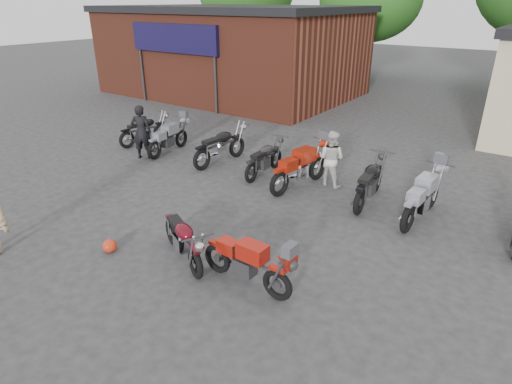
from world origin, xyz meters
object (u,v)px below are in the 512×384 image
Objects in this scene: row_bike_2 at (221,144)px; row_bike_6 at (423,195)px; vintage_motorcycle at (183,237)px; sportbike at (248,260)px; person_light at (331,159)px; row_bike_4 at (301,165)px; row_bike_1 at (169,136)px; person_dark at (141,132)px; row_bike_3 at (265,157)px; row_bike_0 at (145,128)px; row_bike_5 at (370,180)px; helmet at (110,246)px.

row_bike_6 is at bearing -87.22° from row_bike_2.
sportbike reaches higher than vintage_motorcycle.
row_bike_4 is (-0.57, -0.58, -0.13)m from person_light.
person_light is 5.47m from row_bike_1.
person_dark is at bearing 171.70° from vintage_motorcycle.
row_bike_4 is at bearing -101.45° from row_bike_3.
vintage_motorcycle is 0.97× the size of row_bike_0.
person_dark reaches higher than row_bike_6.
row_bike_1 is 0.94× the size of row_bike_5.
row_bike_5 is at bearing 154.00° from person_dark.
row_bike_2 is at bearing 86.55° from row_bike_3.
helmet is at bearing -153.26° from row_bike_1.
vintage_motorcycle is at bearing -176.00° from sportbike.
person_dark reaches higher than person_light.
vintage_motorcycle reaches higher than helmet.
row_bike_5 reaches higher than helmet.
helmet is 0.15× the size of row_bike_1.
row_bike_2 reaches higher than row_bike_1.
vintage_motorcycle is 0.84× the size of row_bike_4.
vintage_motorcycle is at bearing 23.67° from helmet.
helmet is at bearing -130.35° from vintage_motorcycle.
row_bike_4 is at bearing 93.52° from row_bike_6.
sportbike is 1.20× the size of person_light.
person_dark is at bearing 153.92° from sportbike.
helmet is 0.17× the size of person_dark.
row_bike_1 is at bearing 93.52° from row_bike_6.
row_bike_1 is 2.01m from row_bike_2.
row_bike_1 is at bearing 90.30° from row_bike_3.
person_dark is 8.30m from row_bike_6.
person_light is 1.32m from row_bike_5.
vintage_motorcycle is 1.19× the size of person_light.
row_bike_0 is 6.23m from row_bike_4.
person_dark is 7.04m from row_bike_5.
helmet is 0.15× the size of row_bike_0.
row_bike_2 is (3.35, 0.02, 0.07)m from row_bike_0.
vintage_motorcycle is 0.99× the size of sportbike.
vintage_motorcycle is 0.86× the size of row_bike_2.
person_dark is at bearing 99.30° from row_bike_6.
row_bike_4 reaches higher than row_bike_2.
row_bike_3 is 0.90× the size of row_bike_5.
row_bike_1 is at bearing 85.68° from row_bike_5.
vintage_motorcycle is 5.34m from row_bike_6.
vintage_motorcycle is at bearing 147.44° from row_bike_6.
person_light is 1.89m from row_bike_3.
person_dark is 2.52m from row_bike_2.
row_bike_0 is at bearing 169.90° from vintage_motorcycle.
person_dark reaches higher than row_bike_0.
row_bike_2 is 5.99m from row_bike_6.
helmet is 0.19× the size of person_light.
row_bike_0 is 8.04m from row_bike_5.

